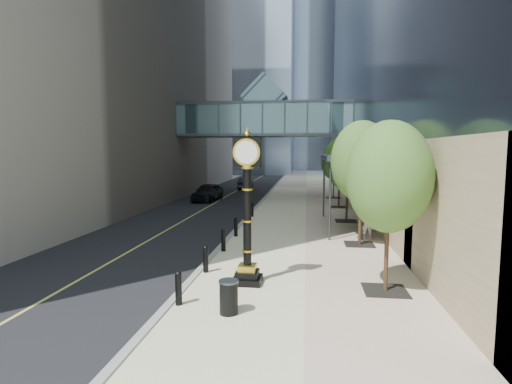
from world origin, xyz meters
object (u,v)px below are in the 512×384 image
at_px(trash_bin, 229,298).
at_px(car_near, 208,192).
at_px(pedestrian, 367,224).
at_px(car_far, 246,183).
at_px(street_clock, 247,218).

xyz_separation_m(trash_bin, car_near, (-6.86, 24.93, 0.32)).
relative_size(pedestrian, car_near, 0.34).
bearing_deg(pedestrian, car_far, -61.50).
xyz_separation_m(street_clock, pedestrian, (5.11, 7.50, -1.44)).
distance_m(street_clock, trash_bin, 3.20).
bearing_deg(street_clock, car_near, 108.25).
relative_size(trash_bin, pedestrian, 0.55).
distance_m(car_near, car_far, 11.66).
distance_m(street_clock, car_far, 34.26).
bearing_deg(pedestrian, trash_bin, 69.68).
xyz_separation_m(pedestrian, car_near, (-12.10, 14.79, -0.04)).
bearing_deg(car_near, trash_bin, -69.53).
bearing_deg(car_far, street_clock, 96.61).
bearing_deg(car_near, pedestrian, -45.62).
height_order(pedestrian, car_near, pedestrian).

